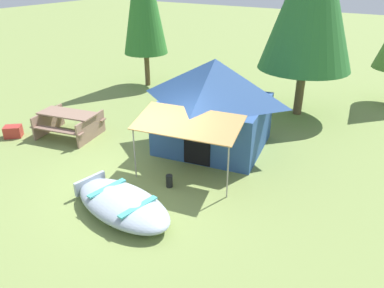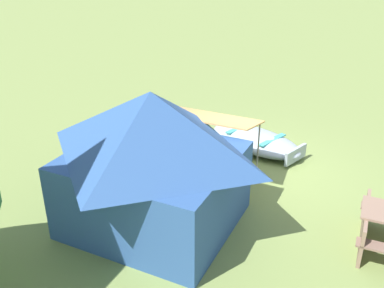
{
  "view_description": "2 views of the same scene",
  "coord_description": "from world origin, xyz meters",
  "px_view_note": "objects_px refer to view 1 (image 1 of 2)",
  "views": [
    {
      "loc": [
        5.46,
        -6.24,
        5.02
      ],
      "look_at": [
        1.06,
        0.84,
        0.96
      ],
      "focal_mm": 34.79,
      "sensor_mm": 36.0,
      "label": 1
    },
    {
      "loc": [
        -3.92,
        7.97,
        4.91
      ],
      "look_at": [
        1.05,
        0.93,
        0.84
      ],
      "focal_mm": 39.69,
      "sensor_mm": 36.0,
      "label": 2
    }
  ],
  "objects_px": {
    "canvas_cabin_tent": "(214,103)",
    "beached_rowboat": "(122,204)",
    "fuel_can": "(169,181)",
    "cooler_box": "(13,131)",
    "picnic_table": "(69,121)"
  },
  "relations": [
    {
      "from": "beached_rowboat",
      "to": "picnic_table",
      "type": "xyz_separation_m",
      "value": [
        -4.21,
        2.26,
        0.25
      ]
    },
    {
      "from": "beached_rowboat",
      "to": "canvas_cabin_tent",
      "type": "distance_m",
      "value": 4.19
    },
    {
      "from": "fuel_can",
      "to": "cooler_box",
      "type": "bearing_deg",
      "value": -178.04
    },
    {
      "from": "canvas_cabin_tent",
      "to": "picnic_table",
      "type": "xyz_separation_m",
      "value": [
        -4.27,
        -1.77,
        -0.89
      ]
    },
    {
      "from": "fuel_can",
      "to": "picnic_table",
      "type": "bearing_deg",
      "value": 169.48
    },
    {
      "from": "canvas_cabin_tent",
      "to": "picnic_table",
      "type": "bearing_deg",
      "value": -157.44
    },
    {
      "from": "canvas_cabin_tent",
      "to": "cooler_box",
      "type": "bearing_deg",
      "value": -153.91
    },
    {
      "from": "picnic_table",
      "to": "cooler_box",
      "type": "bearing_deg",
      "value": -144.79
    },
    {
      "from": "picnic_table",
      "to": "fuel_can",
      "type": "bearing_deg",
      "value": -10.52
    },
    {
      "from": "canvas_cabin_tent",
      "to": "fuel_can",
      "type": "relative_size",
      "value": 13.88
    },
    {
      "from": "canvas_cabin_tent",
      "to": "cooler_box",
      "type": "relative_size",
      "value": 8.73
    },
    {
      "from": "beached_rowboat",
      "to": "canvas_cabin_tent",
      "type": "relative_size",
      "value": 0.65
    },
    {
      "from": "cooler_box",
      "to": "canvas_cabin_tent",
      "type": "bearing_deg",
      "value": 26.09
    },
    {
      "from": "beached_rowboat",
      "to": "canvas_cabin_tent",
      "type": "height_order",
      "value": "canvas_cabin_tent"
    },
    {
      "from": "canvas_cabin_tent",
      "to": "beached_rowboat",
      "type": "bearing_deg",
      "value": -90.88
    }
  ]
}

